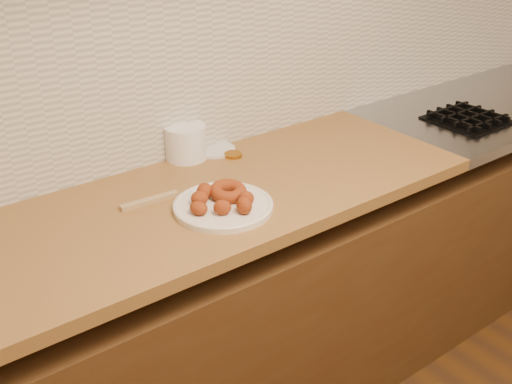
% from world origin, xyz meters
% --- Properties ---
extents(wall_back, '(4.00, 0.02, 2.70)m').
position_xyz_m(wall_back, '(0.00, 2.00, 1.35)').
color(wall_back, '#B8A88E').
rests_on(wall_back, ground).
extents(base_cabinet, '(3.60, 0.60, 0.77)m').
position_xyz_m(base_cabinet, '(0.00, 1.69, 0.39)').
color(base_cabinet, '#483016').
rests_on(base_cabinet, floor).
extents(butcher_block, '(2.30, 0.62, 0.04)m').
position_xyz_m(butcher_block, '(-0.65, 1.69, 0.88)').
color(butcher_block, olive).
rests_on(butcher_block, base_cabinet).
extents(stovetop, '(1.30, 0.62, 0.04)m').
position_xyz_m(stovetop, '(1.15, 1.69, 0.88)').
color(stovetop, '#9EA0A5').
rests_on(stovetop, base_cabinet).
extents(backsplash, '(3.60, 0.02, 0.60)m').
position_xyz_m(backsplash, '(0.00, 1.99, 1.20)').
color(backsplash, beige).
rests_on(backsplash, wall_back).
extents(donut_plate, '(0.28, 0.28, 0.02)m').
position_xyz_m(donut_plate, '(-0.34, 1.59, 0.91)').
color(donut_plate, silver).
rests_on(donut_plate, butcher_block).
extents(ring_donut, '(0.14, 0.15, 0.05)m').
position_xyz_m(ring_donut, '(-0.31, 1.62, 0.93)').
color(ring_donut, '#892E07').
rests_on(ring_donut, donut_plate).
extents(fried_dough_chunks, '(0.18, 0.20, 0.05)m').
position_xyz_m(fried_dough_chunks, '(-0.37, 1.58, 0.94)').
color(fried_dough_chunks, '#892E07').
rests_on(fried_dough_chunks, donut_plate).
extents(plastic_tub, '(0.18, 0.18, 0.11)m').
position_xyz_m(plastic_tub, '(-0.24, 1.96, 0.96)').
color(plastic_tub, white).
rests_on(plastic_tub, butcher_block).
extents(tub_lid, '(0.15, 0.15, 0.01)m').
position_xyz_m(tub_lid, '(-0.14, 1.95, 0.90)').
color(tub_lid, silver).
rests_on(tub_lid, butcher_block).
extents(brass_jar_lid, '(0.08, 0.08, 0.01)m').
position_xyz_m(brass_jar_lid, '(-0.11, 1.87, 0.91)').
color(brass_jar_lid, '#AC7017').
rests_on(brass_jar_lid, butcher_block).
extents(wooden_utensil, '(0.18, 0.03, 0.01)m').
position_xyz_m(wooden_utensil, '(-0.49, 1.75, 0.91)').
color(wooden_utensil, tan).
rests_on(wooden_utensil, butcher_block).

